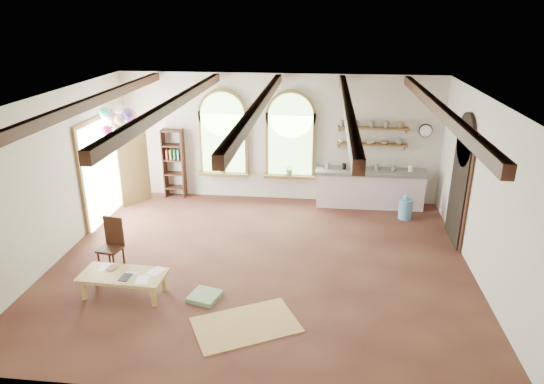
# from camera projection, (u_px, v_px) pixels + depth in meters

# --- Properties ---
(floor) EXTENTS (8.00, 8.00, 0.00)m
(floor) POSITION_uv_depth(u_px,v_px,m) (261.00, 263.00, 9.46)
(floor) COLOR brown
(floor) RESTS_ON ground
(ceiling_beams) EXTENTS (6.20, 6.80, 0.18)m
(ceiling_beams) POSITION_uv_depth(u_px,v_px,m) (260.00, 105.00, 8.36)
(ceiling_beams) COLOR #3E1E13
(ceiling_beams) RESTS_ON ceiling
(window_left) EXTENTS (1.30, 0.28, 2.20)m
(window_left) POSITION_uv_depth(u_px,v_px,m) (223.00, 136.00, 12.21)
(window_left) COLOR brown
(window_left) RESTS_ON floor
(window_right) EXTENTS (1.30, 0.28, 2.20)m
(window_right) POSITION_uv_depth(u_px,v_px,m) (290.00, 138.00, 12.03)
(window_right) COLOR brown
(window_right) RESTS_ON floor
(left_doorway) EXTENTS (0.10, 1.90, 2.50)m
(left_doorway) POSITION_uv_depth(u_px,v_px,m) (101.00, 171.00, 11.13)
(left_doorway) COLOR brown
(left_doorway) RESTS_ON floor
(right_doorway) EXTENTS (0.10, 1.30, 2.40)m
(right_doorway) POSITION_uv_depth(u_px,v_px,m) (458.00, 191.00, 10.06)
(right_doorway) COLOR black
(right_doorway) RESTS_ON floor
(kitchen_counter) EXTENTS (2.68, 0.62, 0.94)m
(kitchen_counter) POSITION_uv_depth(u_px,v_px,m) (369.00, 188.00, 12.03)
(kitchen_counter) COLOR silver
(kitchen_counter) RESTS_ON floor
(wall_shelf_lower) EXTENTS (1.70, 0.24, 0.04)m
(wall_shelf_lower) POSITION_uv_depth(u_px,v_px,m) (372.00, 144.00, 11.82)
(wall_shelf_lower) COLOR brown
(wall_shelf_lower) RESTS_ON wall_back
(wall_shelf_upper) EXTENTS (1.70, 0.24, 0.04)m
(wall_shelf_upper) POSITION_uv_depth(u_px,v_px,m) (373.00, 128.00, 11.67)
(wall_shelf_upper) COLOR brown
(wall_shelf_upper) RESTS_ON wall_back
(wall_clock) EXTENTS (0.32, 0.04, 0.32)m
(wall_clock) POSITION_uv_depth(u_px,v_px,m) (426.00, 131.00, 11.63)
(wall_clock) COLOR black
(wall_clock) RESTS_ON wall_back
(bookshelf) EXTENTS (0.53, 0.32, 1.80)m
(bookshelf) POSITION_uv_depth(u_px,v_px,m) (174.00, 164.00, 12.50)
(bookshelf) COLOR #3E1E13
(bookshelf) RESTS_ON floor
(coffee_table) EXTENTS (1.48, 0.73, 0.41)m
(coffee_table) POSITION_uv_depth(u_px,v_px,m) (123.00, 276.00, 8.28)
(coffee_table) COLOR tan
(coffee_table) RESTS_ON floor
(side_chair) EXTENTS (0.46, 0.46, 1.00)m
(side_chair) POSITION_uv_depth(u_px,v_px,m) (112.00, 254.00, 9.18)
(side_chair) COLOR #3E1E13
(side_chair) RESTS_ON floor
(floor_mat) EXTENTS (1.87, 1.61, 0.02)m
(floor_mat) POSITION_uv_depth(u_px,v_px,m) (246.00, 325.00, 7.60)
(floor_mat) COLOR tan
(floor_mat) RESTS_ON floor
(floor_cushion) EXTENTS (0.59, 0.59, 0.08)m
(floor_cushion) POSITION_uv_depth(u_px,v_px,m) (205.00, 296.00, 8.29)
(floor_cushion) COLOR gray
(floor_cushion) RESTS_ON floor
(water_jug_a) EXTENTS (0.32, 0.32, 0.62)m
(water_jug_a) POSITION_uv_depth(u_px,v_px,m) (406.00, 208.00, 11.38)
(water_jug_a) COLOR #6199D1
(water_jug_a) RESTS_ON floor
(water_jug_b) EXTENTS (0.30, 0.30, 0.59)m
(water_jug_b) POSITION_uv_depth(u_px,v_px,m) (410.00, 199.00, 11.92)
(water_jug_b) COLOR #6199D1
(water_jug_b) RESTS_ON floor
(balloon_cluster) EXTENTS (0.84, 0.84, 1.15)m
(balloon_cluster) POSITION_uv_depth(u_px,v_px,m) (119.00, 120.00, 10.69)
(balloon_cluster) COLOR white
(balloon_cluster) RESTS_ON floor
(table_book) EXTENTS (0.18, 0.24, 0.02)m
(table_book) POSITION_uv_depth(u_px,v_px,m) (108.00, 267.00, 8.46)
(table_book) COLOR olive
(table_book) RESTS_ON coffee_table
(tablet) EXTENTS (0.20, 0.27, 0.01)m
(tablet) POSITION_uv_depth(u_px,v_px,m) (126.00, 277.00, 8.15)
(tablet) COLOR black
(tablet) RESTS_ON coffee_table
(potted_plant_left) EXTENTS (0.27, 0.23, 0.30)m
(potted_plant_left) POSITION_uv_depth(u_px,v_px,m) (224.00, 167.00, 12.39)
(potted_plant_left) COLOR #598C4C
(potted_plant_left) RESTS_ON window_left
(potted_plant_right) EXTENTS (0.27, 0.23, 0.30)m
(potted_plant_right) POSITION_uv_depth(u_px,v_px,m) (290.00, 169.00, 12.21)
(potted_plant_right) COLOR #598C4C
(potted_plant_right) RESTS_ON window_right
(shelf_cup_a) EXTENTS (0.12, 0.10, 0.10)m
(shelf_cup_a) POSITION_uv_depth(u_px,v_px,m) (341.00, 141.00, 11.87)
(shelf_cup_a) COLOR white
(shelf_cup_a) RESTS_ON wall_shelf_lower
(shelf_cup_b) EXTENTS (0.10, 0.10, 0.09)m
(shelf_cup_b) POSITION_uv_depth(u_px,v_px,m) (356.00, 141.00, 11.83)
(shelf_cup_b) COLOR beige
(shelf_cup_b) RESTS_ON wall_shelf_lower
(shelf_bowl_a) EXTENTS (0.22, 0.22, 0.05)m
(shelf_bowl_a) POSITION_uv_depth(u_px,v_px,m) (370.00, 142.00, 11.81)
(shelf_bowl_a) COLOR beige
(shelf_bowl_a) RESTS_ON wall_shelf_lower
(shelf_bowl_b) EXTENTS (0.20, 0.20, 0.06)m
(shelf_bowl_b) POSITION_uv_depth(u_px,v_px,m) (385.00, 142.00, 11.77)
(shelf_bowl_b) COLOR #8C664C
(shelf_bowl_b) RESTS_ON wall_shelf_lower
(shelf_vase) EXTENTS (0.18, 0.18, 0.19)m
(shelf_vase) POSITION_uv_depth(u_px,v_px,m) (400.00, 140.00, 11.71)
(shelf_vase) COLOR slate
(shelf_vase) RESTS_ON wall_shelf_lower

